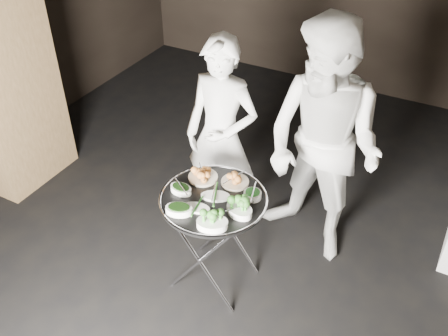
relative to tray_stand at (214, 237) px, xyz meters
The scene contains 15 objects.
floor 0.51m from the tray_stand, ahead, with size 6.00×7.00×0.05m, color black.
tray_stand is the anchor object (origin of this frame).
serving_tray 0.35m from the tray_stand, behind, with size 0.73×0.73×0.04m.
potato_plate_a 0.45m from the tray_stand, 137.63° to the left, with size 0.21×0.21×0.08m.
potato_plate_b 0.45m from the tray_stand, 75.95° to the left, with size 0.19×0.19×0.07m.
greens_bowl 0.47m from the tray_stand, 29.48° to the left, with size 0.12×0.12×0.07m.
asparagus_plate_a 0.38m from the tray_stand, 60.16° to the left, with size 0.22×0.17×0.04m.
asparagus_plate_b 0.40m from the tray_stand, 105.71° to the right, with size 0.19×0.12×0.04m.
spinach_bowl_a 0.45m from the tray_stand, 168.51° to the right, with size 0.16×0.11×0.06m.
spinach_bowl_b 0.47m from the tray_stand, 118.42° to the right, with size 0.20×0.17×0.07m.
broccoli_bowl_a 0.45m from the tray_stand, 13.06° to the right, with size 0.22×0.19×0.08m.
broccoli_bowl_b 0.48m from the tray_stand, 62.33° to the right, with size 0.24×0.21×0.08m.
serving_utensils 0.42m from the tray_stand, 76.29° to the left, with size 0.59×0.45×0.01m.
waiter_left 0.81m from the tray_stand, 114.09° to the left, with size 0.59×0.39×1.63m, color silver.
waiter_right 1.00m from the tray_stand, 54.74° to the left, with size 0.92×0.72×1.89m, color silver.
Camera 1 is at (1.06, -2.22, 2.95)m, focal length 40.00 mm.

